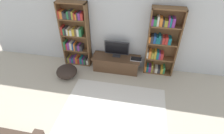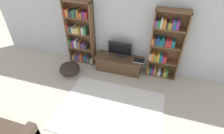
{
  "view_description": "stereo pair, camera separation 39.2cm",
  "coord_description": "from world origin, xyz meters",
  "px_view_note": "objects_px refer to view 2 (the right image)",
  "views": [
    {
      "loc": [
        0.69,
        -0.49,
        3.45
      ],
      "look_at": [
        -0.01,
        3.09,
        0.7
      ],
      "focal_mm": 28.0,
      "sensor_mm": 36.0,
      "label": 1
    },
    {
      "loc": [
        1.07,
        -0.4,
        3.45
      ],
      "look_at": [
        -0.01,
        3.09,
        0.7
      ],
      "focal_mm": 28.0,
      "sensor_mm": 36.0,
      "label": 2
    }
  ],
  "objects_px": {
    "television": "(120,49)",
    "laptop": "(139,61)",
    "beanbag_ottoman": "(70,69)",
    "tv_stand": "(119,64)",
    "bookshelf_left": "(80,35)",
    "bookshelf_right": "(164,47)"
  },
  "relations": [
    {
      "from": "television",
      "to": "beanbag_ottoman",
      "type": "relative_size",
      "value": 1.21
    },
    {
      "from": "bookshelf_right",
      "to": "beanbag_ottoman",
      "type": "bearing_deg",
      "value": -163.47
    },
    {
      "from": "television",
      "to": "laptop",
      "type": "xyz_separation_m",
      "value": [
        0.61,
        -0.08,
        -0.25
      ]
    },
    {
      "from": "tv_stand",
      "to": "laptop",
      "type": "relative_size",
      "value": 4.3
    },
    {
      "from": "bookshelf_right",
      "to": "laptop",
      "type": "bearing_deg",
      "value": -166.45
    },
    {
      "from": "bookshelf_left",
      "to": "beanbag_ottoman",
      "type": "bearing_deg",
      "value": -95.41
    },
    {
      "from": "tv_stand",
      "to": "bookshelf_left",
      "type": "bearing_deg",
      "value": 173.61
    },
    {
      "from": "bookshelf_right",
      "to": "tv_stand",
      "type": "distance_m",
      "value": 1.47
    },
    {
      "from": "bookshelf_right",
      "to": "laptop",
      "type": "height_order",
      "value": "bookshelf_right"
    },
    {
      "from": "bookshelf_left",
      "to": "tv_stand",
      "type": "relative_size",
      "value": 1.38
    },
    {
      "from": "laptop",
      "to": "beanbag_ottoman",
      "type": "bearing_deg",
      "value": -162.54
    },
    {
      "from": "bookshelf_left",
      "to": "laptop",
      "type": "height_order",
      "value": "bookshelf_left"
    },
    {
      "from": "bookshelf_right",
      "to": "laptop",
      "type": "distance_m",
      "value": 0.83
    },
    {
      "from": "television",
      "to": "laptop",
      "type": "distance_m",
      "value": 0.67
    },
    {
      "from": "bookshelf_right",
      "to": "laptop",
      "type": "xyz_separation_m",
      "value": [
        -0.64,
        -0.15,
        -0.5
      ]
    },
    {
      "from": "bookshelf_right",
      "to": "bookshelf_left",
      "type": "bearing_deg",
      "value": -179.92
    },
    {
      "from": "television",
      "to": "beanbag_ottoman",
      "type": "bearing_deg",
      "value": -153.13
    },
    {
      "from": "laptop",
      "to": "beanbag_ottoman",
      "type": "distance_m",
      "value": 2.12
    },
    {
      "from": "bookshelf_left",
      "to": "laptop",
      "type": "xyz_separation_m",
      "value": [
        1.93,
        -0.15,
        -0.49
      ]
    },
    {
      "from": "laptop",
      "to": "beanbag_ottoman",
      "type": "height_order",
      "value": "laptop"
    },
    {
      "from": "bookshelf_right",
      "to": "beanbag_ottoman",
      "type": "xyz_separation_m",
      "value": [
        -2.65,
        -0.79,
        -0.8
      ]
    },
    {
      "from": "bookshelf_left",
      "to": "television",
      "type": "distance_m",
      "value": 1.34
    }
  ]
}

